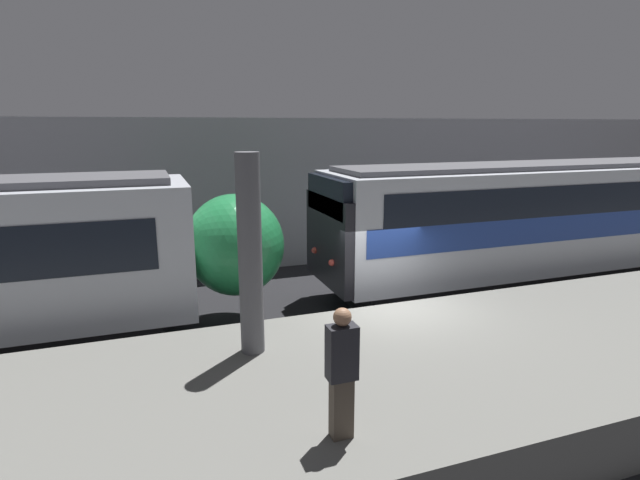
# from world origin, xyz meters

# --- Properties ---
(ground_plane) EXTENTS (120.00, 120.00, 0.00)m
(ground_plane) POSITION_xyz_m (0.00, 0.00, 0.00)
(ground_plane) COLOR black
(platform) EXTENTS (40.00, 5.21, 0.98)m
(platform) POSITION_xyz_m (0.00, -2.61, 0.49)
(platform) COLOR slate
(platform) RESTS_ON ground
(station_rear_barrier) EXTENTS (50.00, 0.15, 5.18)m
(station_rear_barrier) POSITION_xyz_m (0.00, 7.10, 2.59)
(station_rear_barrier) COLOR #939399
(station_rear_barrier) RESTS_ON ground
(support_pillar_near) EXTENTS (0.42, 0.42, 3.54)m
(support_pillar_near) POSITION_xyz_m (-3.46, -1.36, 2.75)
(support_pillar_near) COLOR #56565B
(support_pillar_near) RESTS_ON platform
(train_boxy) EXTENTS (14.75, 3.01, 3.84)m
(train_boxy) POSITION_xyz_m (6.60, 2.41, 1.98)
(train_boxy) COLOR black
(train_boxy) RESTS_ON ground
(person_waiting) EXTENTS (0.38, 0.24, 1.77)m
(person_waiting) POSITION_xyz_m (-2.91, -4.23, 1.92)
(person_waiting) COLOR #473D33
(person_waiting) RESTS_ON platform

